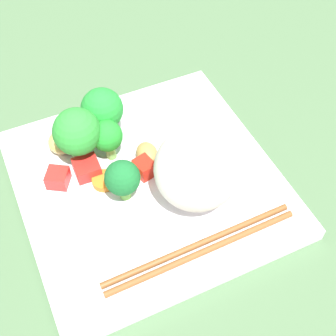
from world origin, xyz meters
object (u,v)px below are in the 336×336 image
(square_plate, at_px, (148,183))
(chopstick_pair, at_px, (201,248))
(carrot_slice_1, at_px, (122,174))
(broccoli_floret_3, at_px, (102,109))
(rice_mound, at_px, (197,168))

(square_plate, bearing_deg, chopstick_pair, -82.98)
(square_plate, distance_m, chopstick_pair, 0.10)
(carrot_slice_1, bearing_deg, broccoli_floret_3, 85.87)
(rice_mound, bearing_deg, broccoli_floret_3, 115.83)
(broccoli_floret_3, height_order, chopstick_pair, broccoli_floret_3)
(square_plate, bearing_deg, broccoli_floret_3, 102.87)
(broccoli_floret_3, xyz_separation_m, chopstick_pair, (0.03, -0.18, -0.04))
(rice_mound, relative_size, chopstick_pair, 0.45)
(rice_mound, bearing_deg, chopstick_pair, -112.73)
(square_plate, height_order, carrot_slice_1, carrot_slice_1)
(rice_mound, xyz_separation_m, broccoli_floret_3, (-0.06, 0.12, -0.00))
(broccoli_floret_3, bearing_deg, rice_mound, -64.17)
(rice_mound, bearing_deg, square_plate, 135.78)
(square_plate, distance_m, rice_mound, 0.07)
(square_plate, relative_size, chopstick_pair, 1.34)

